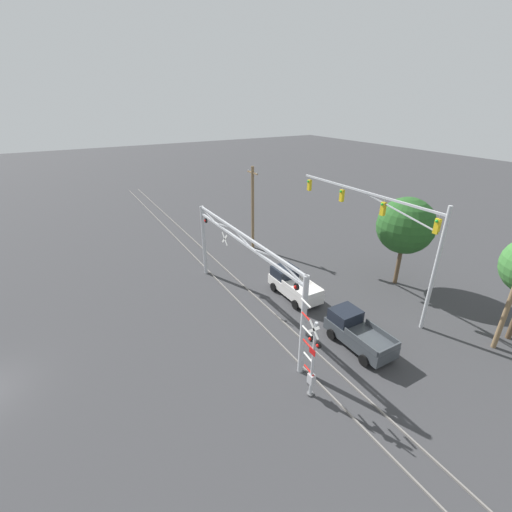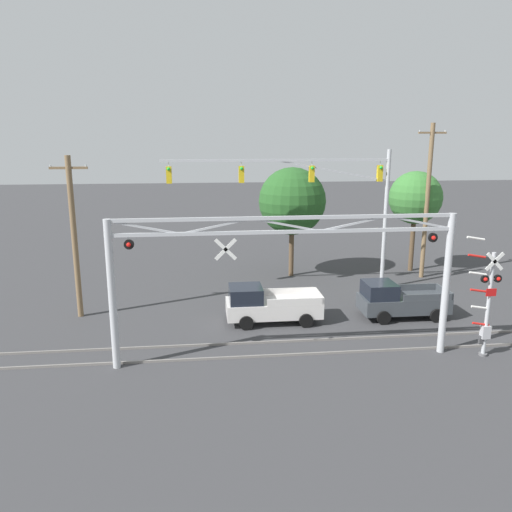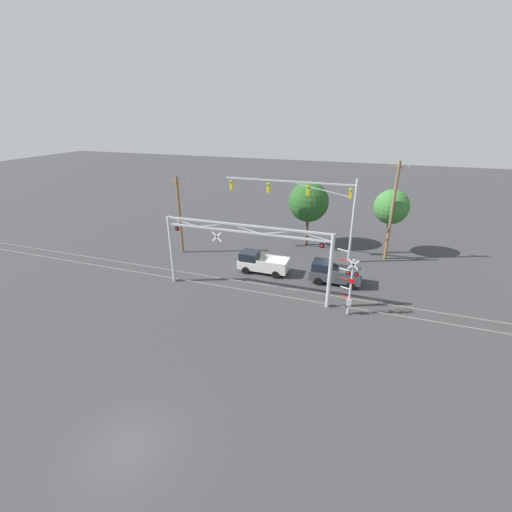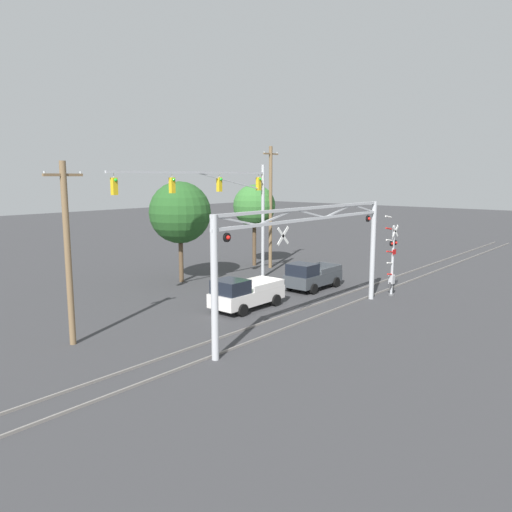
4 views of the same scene
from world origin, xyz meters
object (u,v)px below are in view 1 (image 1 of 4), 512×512
Objects in this scene: crossing_gantry at (242,261)px; pickup_truck_following at (356,332)px; crossing_signal_mast at (312,361)px; utility_pole_left at (253,208)px; pickup_truck_lead at (293,284)px; traffic_signal_span at (392,227)px; background_tree_beyond_span at (406,226)px.

pickup_truck_following is at bearing 33.15° from crossing_gantry.
crossing_signal_mast is (8.32, -0.57, -1.85)m from crossing_gantry.
crossing_gantry reaches higher than pickup_truck_following.
utility_pole_left is at bearing 173.20° from pickup_truck_following.
pickup_truck_lead is 10.21m from utility_pole_left.
crossing_signal_mast is 1.17× the size of pickup_truck_following.
crossing_gantry is 8.54m from crossing_signal_mast.
traffic_signal_span is at bearing 50.28° from pickup_truck_lead.
crossing_signal_mast is at bearing -66.62° from traffic_signal_span.
background_tree_beyond_span is at bearing 28.24° from utility_pole_left.
pickup_truck_lead is at bearing 179.69° from pickup_truck_following.
crossing_signal_mast is at bearing -70.81° from pickup_truck_following.
traffic_signal_span reaches higher than pickup_truck_lead.
background_tree_beyond_span is at bearing 78.46° from crossing_gantry.
background_tree_beyond_span reaches higher than crossing_signal_mast.
utility_pole_left is (-9.55, 6.25, 0.22)m from crossing_gantry.
pickup_truck_lead is 9.73m from background_tree_beyond_span.
traffic_signal_span is (-4.28, 9.89, 3.77)m from crossing_signal_mast.
utility_pole_left reaches higher than background_tree_beyond_span.
crossing_signal_mast is at bearing -3.90° from crossing_gantry.
traffic_signal_span reaches higher than utility_pole_left.
utility_pole_left reaches higher than crossing_gantry.
crossing_signal_mast is at bearing -30.39° from pickup_truck_lead.
traffic_signal_span is 7.55m from pickup_truck_following.
crossing_signal_mast is 1.10× the size of pickup_truck_lead.
pickup_truck_lead is 0.57× the size of utility_pole_left.
background_tree_beyond_span is (-5.71, 13.35, 2.81)m from crossing_signal_mast.
traffic_signal_span is 2.82× the size of pickup_truck_lead.
pickup_truck_following is 10.20m from background_tree_beyond_span.
crossing_signal_mast is 11.42m from traffic_signal_span.
pickup_truck_lead is 1.06× the size of pickup_truck_following.
crossing_signal_mast is at bearing -66.83° from background_tree_beyond_span.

